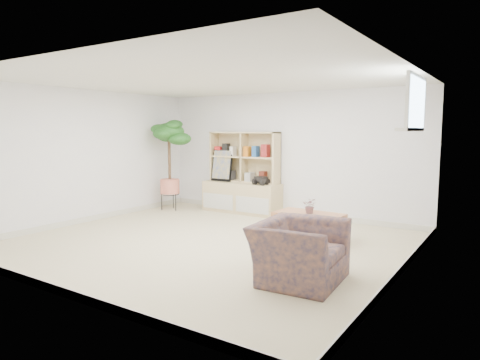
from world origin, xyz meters
The scene contains 14 objects.
floor centered at (0.00, 0.00, 0.00)m, with size 5.50×5.00×0.01m, color #C8BA8B.
ceiling centered at (0.00, 0.00, 2.40)m, with size 5.50×5.00×0.01m, color silver.
walls centered at (0.00, 0.00, 1.20)m, with size 5.51×5.01×2.40m.
baseboard centered at (0.00, 0.00, 0.05)m, with size 5.50×5.00×0.10m, color silver, non-canonical shape.
window centered at (2.73, 0.60, 2.00)m, with size 0.10×0.98×0.68m, color #C8E3FF, non-canonical shape.
window_sill centered at (2.67, 0.60, 1.68)m, with size 0.14×1.00×0.04m, color silver.
storage_unit centered at (-0.88, 2.24, 0.82)m, with size 1.64×0.55×1.64m, color tan, non-canonical shape.
poster centered at (-1.34, 2.21, 0.94)m, with size 0.47×0.11×0.66m, color yellow, non-canonical shape.
toy_truck centered at (-0.36, 2.13, 0.71)m, with size 0.35×0.24×0.18m, color black, non-canonical shape.
coffee_table centered at (1.19, 0.94, 0.21)m, with size 1.02×0.56×0.42m, color #A76A47, non-canonical shape.
table_plant centered at (1.22, 0.91, 0.54)m, with size 0.22×0.19×0.24m, color #31753B.
floor_tree centered at (-2.30, 1.66, 0.95)m, with size 0.70×0.70×1.89m, color #1A471C, non-canonical shape.
armchair centered at (1.83, -0.76, 0.38)m, with size 1.02×0.89×0.76m, color #0F1B3F.
sill_plant centered at (2.67, 0.78, 1.81)m, with size 0.12×0.10×0.22m, color #1A471C.
Camera 1 is at (3.82, -4.98, 1.67)m, focal length 32.00 mm.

